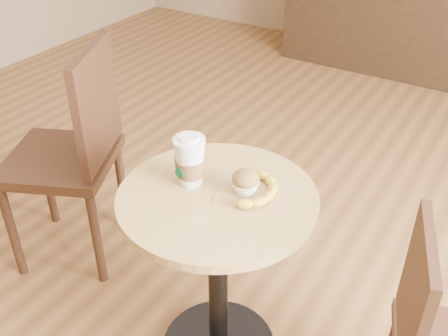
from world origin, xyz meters
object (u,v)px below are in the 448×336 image
Objects in this scene: muffin at (245,182)px; chair_left at (74,150)px; cafe_table at (218,251)px; coffee_cup at (190,162)px; banana at (260,191)px.

chair_left is at bearing 173.33° from muffin.
muffin is (0.07, 0.06, 0.28)m from cafe_table.
chair_left reaches higher than coffee_cup.
muffin reaches higher than banana.
cafe_table is 0.29m from banana.
cafe_table is 3.34× the size of banana.
coffee_cup reaches higher than cafe_table.
muffin is at bearing 58.56° from chair_left.
cafe_table is at bearing -141.26° from muffin.
coffee_cup is (0.72, -0.15, 0.27)m from chair_left.
coffee_cup is 0.24m from banana.
coffee_cup is at bearing 53.72° from chair_left.
coffee_cup is 1.94× the size of muffin.
banana is (0.12, 0.07, 0.26)m from cafe_table.
muffin is at bearing -172.84° from banana.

